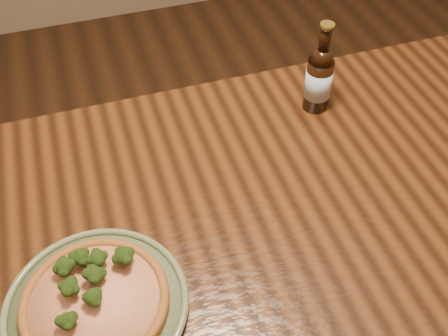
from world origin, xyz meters
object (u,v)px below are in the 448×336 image
object	(u,v)px
table	(299,227)
plate	(96,305)
pizza	(94,299)
beer_bottle	(319,78)

from	to	relation	value
table	plate	distance (m)	0.48
pizza	beer_bottle	xyz separation A→B (m)	(0.60, 0.38, 0.06)
plate	beer_bottle	world-z (taller)	beer_bottle
table	plate	bearing A→B (deg)	-165.92
table	pizza	world-z (taller)	pizza
pizza	table	bearing A→B (deg)	13.64
table	beer_bottle	world-z (taller)	beer_bottle
plate	beer_bottle	xyz separation A→B (m)	(0.60, 0.39, 0.08)
table	beer_bottle	size ratio (longest dim) A/B	6.81
pizza	beer_bottle	size ratio (longest dim) A/B	1.12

